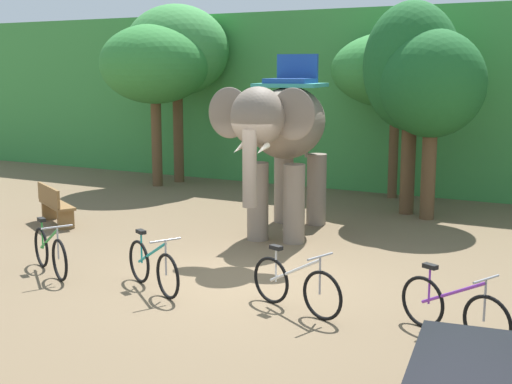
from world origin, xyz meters
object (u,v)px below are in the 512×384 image
Objects in this scene: bike_teal at (153,267)px; tree_center at (412,68)px; wooden_bench at (54,204)px; bike_purple at (453,309)px; elephant at (284,131)px; tree_right at (177,51)px; tree_left at (155,65)px; bike_green at (50,252)px; tree_center_left at (432,85)px; tree_far_left at (396,70)px; bike_white at (296,285)px.

tree_center is at bearing 76.76° from bike_teal.
bike_teal is 5.57m from wooden_bench.
elephant is at bearing 137.30° from bike_purple.
tree_right is at bearing 169.44° from tree_center.
tree_left is 1.13× the size of elephant.
bike_green is at bearing -65.15° from tree_left.
tree_center_left is at bearing 32.33° from wooden_bench.
tree_far_left is at bearing 124.04° from tree_center_left.
tree_center_left is (8.38, -0.86, -0.48)m from tree_left.
tree_right reaches higher than bike_purple.
tree_far_left reaches higher than bike_white.
elephant is (-0.69, -5.33, -1.23)m from tree_far_left.
tree_left is 6.38m from wooden_bench.
tree_center reaches higher than tree_left.
bike_teal is (-0.18, -4.34, -1.82)m from elephant.
tree_center is 9.31m from bike_green.
bike_green is at bearing -176.38° from bike_white.
bike_purple is 9.78m from wooden_bench.
tree_far_left is 10.08m from bike_white.
tree_center_left is at bearing 58.80° from bike_green.
bike_teal is at bearing -92.36° from elephant.
bike_teal is at bearing 2.53° from bike_green.
tree_right reaches higher than tree_center_left.
tree_far_left is at bearing 99.12° from bike_white.
tree_left reaches higher than bike_white.
bike_green is at bearing -46.71° from wooden_bench.
tree_right is 3.58× the size of wooden_bench.
elephant is at bearing 118.10° from bike_white.
tree_left is 9.73m from bike_green.
tree_left is 1.07× the size of tree_far_left.
bike_purple is (2.80, -7.53, -3.10)m from tree_center.
tree_far_left is 2.79m from tree_center_left.
tree_center_left is 7.68m from bike_white.
tree_left is at bearing 125.86° from bike_teal.
tree_far_left is 0.89× the size of tree_center.
tree_center is 8.82m from wooden_bench.
tree_center is 0.81m from tree_center_left.
tree_center_left is 2.90× the size of wooden_bench.
tree_center reaches higher than tree_far_left.
elephant reaches higher than bike_purple.
tree_left reaches higher than bike_teal.
bike_white is at bearing -85.71° from tree_center.
tree_right is 1.21× the size of tree_far_left.
bike_white is at bearing -178.82° from bike_purple.
tree_center_left reaches higher than elephant.
wooden_bench is (1.01, -6.40, -3.53)m from tree_right.
bike_teal is (-1.83, -7.76, -3.10)m from tree_center.
bike_teal is at bearing -57.64° from tree_right.
tree_center reaches higher than tree_center_left.
bike_green is 0.97× the size of bike_purple.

